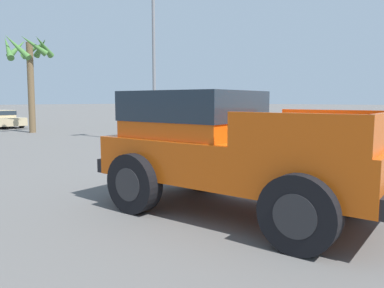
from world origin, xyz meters
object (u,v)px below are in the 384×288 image
Objects in this scene: red_convertible_car at (311,163)px; palm_tree_short at (28,59)px; orange_pickup_truck at (222,144)px; street_lamp_post at (154,33)px.

red_convertible_car is 0.85× the size of palm_tree_short.
orange_pickup_truck reaches higher than red_convertible_car.
red_convertible_car is 18.02m from palm_tree_short.
street_lamp_post reaches higher than orange_pickup_truck.
red_convertible_car is at bearing -8.27° from orange_pickup_truck.
orange_pickup_truck is 1.05× the size of red_convertible_car.
palm_tree_short reaches higher than red_convertible_car.
red_convertible_car is at bearing -110.26° from street_lamp_post.
orange_pickup_truck is 0.89× the size of palm_tree_short.
street_lamp_post is at bearing 66.67° from red_convertible_car.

